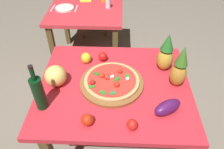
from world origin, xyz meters
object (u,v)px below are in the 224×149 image
at_px(pizza, 111,80).
at_px(melon, 56,76).
at_px(napkin_folded, 86,0).
at_px(dinner_plate, 65,8).
at_px(dining_chair, 92,5).
at_px(tomato_beside_pepper, 132,125).
at_px(fork_utensil, 53,8).
at_px(pineapple_right, 166,54).
at_px(eggplant, 168,107).
at_px(tomato_at_corner, 103,57).
at_px(tomato_by_bottle, 87,120).
at_px(wine_bottle, 39,93).
at_px(pizza_board, 112,83).
at_px(pineapple_left, 180,69).
at_px(display_table, 114,93).
at_px(drinking_glass_water, 108,3).
at_px(background_table, 86,17).
at_px(bell_pepper, 86,58).
at_px(knife_utensil, 76,9).

height_order(pizza, melon, melon).
relative_size(melon, napkin_folded, 1.12).
bearing_deg(melon, dinner_plate, 99.11).
distance_m(dining_chair, tomato_beside_pepper, 2.36).
bearing_deg(fork_utensil, pizza, -56.14).
distance_m(dining_chair, fork_utensil, 0.80).
distance_m(dining_chair, pineapple_right, 1.91).
height_order(pizza, eggplant, eggplant).
bearing_deg(tomato_at_corner, tomato_by_bottle, -94.41).
height_order(pineapple_right, fork_utensil, pineapple_right).
relative_size(tomato_at_corner, tomato_beside_pepper, 1.09).
height_order(wine_bottle, fork_utensil, wine_bottle).
distance_m(pizza_board, pizza, 0.03).
distance_m(pineapple_left, pineapple_right, 0.19).
xyz_separation_m(pizza_board, tomato_beside_pepper, (0.14, -0.38, 0.02)).
height_order(display_table, dinner_plate, dinner_plate).
height_order(drinking_glass_water, napkin_folded, drinking_glass_water).
relative_size(background_table, dining_chair, 1.02).
height_order(pineapple_right, dinner_plate, pineapple_right).
bearing_deg(display_table, pineapple_left, 2.59).
bearing_deg(pizza_board, napkin_folded, 104.51).
distance_m(pizza, tomato_beside_pepper, 0.41).
xyz_separation_m(bell_pepper, dinner_plate, (-0.39, 1.00, -0.03)).
relative_size(wine_bottle, tomato_at_corner, 4.65).
height_order(eggplant, knife_utensil, eggplant).
relative_size(display_table, napkin_folded, 7.99).
xyz_separation_m(drinking_glass_water, dinner_plate, (-0.51, -0.05, -0.05)).
bearing_deg(dinner_plate, drinking_glass_water, 5.11).
height_order(dinner_plate, fork_utensil, dinner_plate).
distance_m(tomato_by_bottle, tomato_at_corner, 0.65).
xyz_separation_m(melon, tomato_by_bottle, (0.27, -0.35, -0.04)).
bearing_deg(tomato_at_corner, pizza_board, -73.22).
bearing_deg(pineapple_right, dining_chair, 114.33).
relative_size(dining_chair, tomato_beside_pepper, 12.31).
relative_size(pizza, wine_bottle, 1.15).
bearing_deg(knife_utensil, dinner_plate, -178.27).
relative_size(melon, knife_utensil, 0.87).
bearing_deg(dinner_plate, background_table, 3.03).
distance_m(melon, drinking_glass_water, 1.35).
distance_m(display_table, pizza, 0.13).
xyz_separation_m(pineapple_right, tomato_beside_pepper, (-0.27, -0.58, -0.11)).
distance_m(pizza_board, tomato_beside_pepper, 0.41).
bearing_deg(knife_utensil, tomato_by_bottle, -76.61).
distance_m(pizza_board, drinking_glass_water, 1.30).
relative_size(pizza, fork_utensil, 2.25).
bearing_deg(wine_bottle, tomato_by_bottle, -21.82).
relative_size(pineapple_left, dinner_plate, 1.53).
xyz_separation_m(pineapple_right, bell_pepper, (-0.63, 0.06, -0.10)).
bearing_deg(pizza_board, dining_chair, 100.90).
bearing_deg(tomato_beside_pepper, pineapple_left, 49.94).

